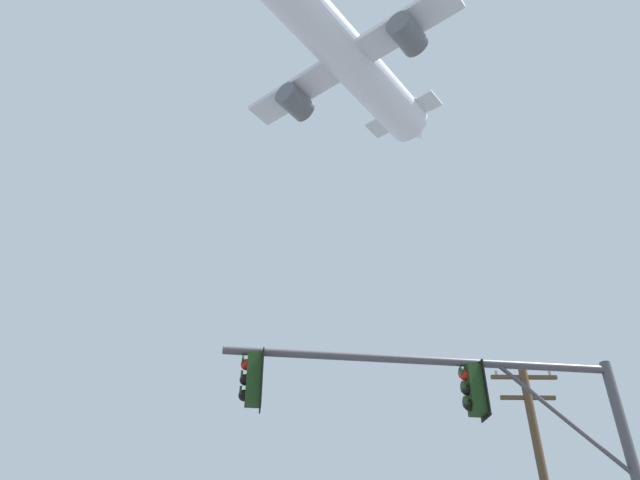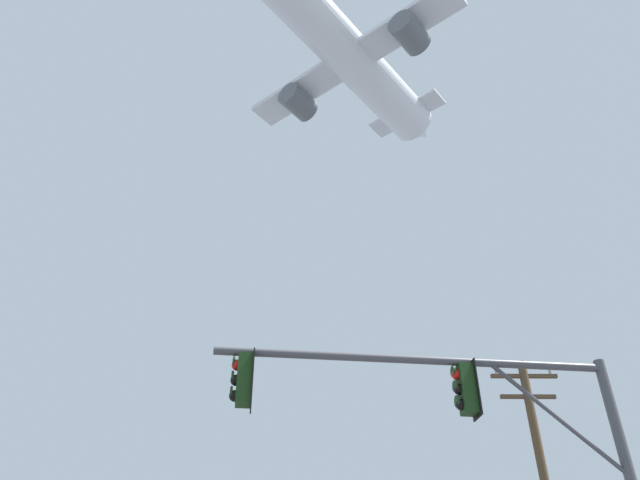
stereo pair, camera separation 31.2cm
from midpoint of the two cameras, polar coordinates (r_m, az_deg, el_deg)
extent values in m
cylinder|color=#4C4C51|center=(11.47, 8.77, -11.17)|extent=(7.25, 0.92, 0.15)
cylinder|color=#4C4C51|center=(12.08, 21.36, -15.44)|extent=(2.23, 0.32, 2.01)
cube|color=#193814|center=(10.86, -7.14, -12.97)|extent=(0.29, 0.35, 0.90)
cylinder|color=#193814|center=(11.05, -6.95, -10.51)|extent=(0.05, 0.05, 0.12)
cube|color=black|center=(10.86, -6.38, -13.03)|extent=(0.07, 0.46, 1.04)
sphere|color=red|center=(10.96, -7.81, -11.60)|extent=(0.20, 0.20, 0.20)
cylinder|color=#193814|center=(10.99, -8.13, -11.28)|extent=(0.06, 0.21, 0.21)
sphere|color=black|center=(10.86, -7.93, -12.96)|extent=(0.20, 0.20, 0.20)
cylinder|color=#193814|center=(10.88, -8.25, -12.64)|extent=(0.06, 0.21, 0.21)
sphere|color=black|center=(10.76, -8.05, -14.35)|extent=(0.20, 0.20, 0.20)
cylinder|color=#193814|center=(10.78, -8.37, -14.03)|extent=(0.06, 0.21, 0.21)
cube|color=#193814|center=(11.57, 13.65, -13.62)|extent=(0.29, 0.35, 0.90)
cylinder|color=#193814|center=(11.75, 13.32, -11.30)|extent=(0.05, 0.05, 0.12)
cube|color=black|center=(11.62, 14.32, -13.62)|extent=(0.07, 0.46, 1.04)
sphere|color=red|center=(11.62, 12.79, -12.39)|extent=(0.20, 0.20, 0.20)
cylinder|color=#193814|center=(11.62, 12.44, -12.11)|extent=(0.06, 0.21, 0.21)
sphere|color=black|center=(11.52, 12.96, -13.68)|extent=(0.20, 0.20, 0.20)
cylinder|color=#193814|center=(11.52, 12.61, -13.40)|extent=(0.06, 0.21, 0.21)
sphere|color=black|center=(11.43, 13.15, -14.99)|extent=(0.20, 0.20, 0.20)
cylinder|color=#193814|center=(11.43, 12.79, -14.71)|extent=(0.06, 0.21, 0.21)
cube|color=brown|center=(21.61, 18.32, -12.22)|extent=(2.20, 0.12, 0.12)
cube|color=brown|center=(21.38, 18.66, -13.95)|extent=(1.80, 0.12, 0.12)
cylinder|color=gray|center=(21.37, 15.94, -12.05)|extent=(0.10, 0.10, 0.18)
cylinder|color=gray|center=(21.96, 20.53, -11.78)|extent=(0.10, 0.10, 0.18)
cylinder|color=white|center=(58.12, 2.03, 17.35)|extent=(18.35, 21.04, 4.22)
cone|color=white|center=(65.78, 8.91, 10.15)|extent=(4.45, 4.32, 3.59)
cube|color=silver|center=(57.97, 2.45, 16.56)|extent=(19.18, 16.49, 0.48)
cylinder|color=#595B60|center=(55.02, 8.07, 18.70)|extent=(3.85, 3.96, 2.38)
cylinder|color=#595B60|center=(59.59, -2.54, 12.90)|extent=(3.85, 3.96, 2.38)
cube|color=#0C5933|center=(65.71, 7.46, 12.99)|extent=(2.59, 3.06, 5.02)
cube|color=silver|center=(64.45, 7.72, 11.65)|extent=(7.63, 6.87, 0.26)
camera|label=1|loc=(0.16, -90.35, 0.24)|focal=33.84mm
camera|label=2|loc=(0.16, 89.65, -0.24)|focal=33.84mm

